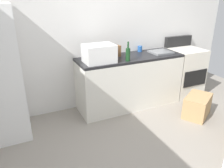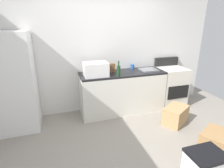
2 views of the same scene
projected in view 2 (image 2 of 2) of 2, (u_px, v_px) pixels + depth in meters
The scene contains 13 objects.
ground_plane at pixel (130, 146), 2.99m from camera, with size 6.00×6.00×0.00m, color gray.
wall_back at pixel (104, 51), 3.96m from camera, with size 5.00×0.10×2.60m, color silver.
kitchen_counter at pixel (122, 92), 4.01m from camera, with size 1.80×0.60×0.90m.
refrigerator at pixel (15, 83), 3.25m from camera, with size 0.68×0.66×1.78m, color white.
stove_oven at pixel (170, 86), 4.35m from camera, with size 0.60×0.61×1.10m.
microwave at pixel (96, 69), 3.57m from camera, with size 0.46×0.34×0.27m, color white.
sink_basin at pixel (149, 70), 4.00m from camera, with size 0.36×0.32×0.03m, color slate.
wine_bottle at pixel (119, 70), 3.59m from camera, with size 0.07×0.07×0.30m.
coffee_mug at pixel (132, 67), 4.13m from camera, with size 0.08×0.08×0.10m, color #2659A5.
knife_block at pixel (112, 68), 3.87m from camera, with size 0.10×0.10×0.18m, color brown.
cardboard_box_large at pixel (217, 142), 2.81m from camera, with size 0.49×0.40×0.33m, color #A37A4C.
cardboard_box_medium at pixel (175, 115), 3.60m from camera, with size 0.52×0.34×0.35m, color tan.
storage_bin at pixel (205, 165), 2.34m from camera, with size 0.46×0.36×0.38m.
Camera 2 is at (-1.02, -2.30, 1.93)m, focal length 29.46 mm.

